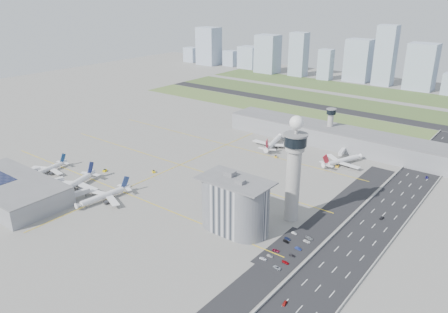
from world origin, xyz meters
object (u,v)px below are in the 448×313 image
Objects in this scene: airplane_far_a at (274,140)px; car_lot_3 at (286,241)px; tug_2 at (127,186)px; car_lot_0 at (263,259)px; airplane_near_b at (73,181)px; tug_1 at (105,170)px; tug_3 at (154,171)px; car_lot_11 at (309,238)px; secondary_tower at (330,123)px; jet_bridge_near_1 at (44,186)px; car_lot_1 at (270,256)px; jet_bridge_far_1 at (344,151)px; car_lot_5 at (294,233)px; car_lot_4 at (288,239)px; car_lot_8 at (292,255)px; airplane_near_c at (102,193)px; tug_0 at (39,172)px; car_hw_0 at (285,303)px; control_tower at (294,165)px; car_lot_7 at (286,262)px; car_hw_4 at (430,153)px; jet_bridge_near_2 at (69,198)px; admin_building at (235,205)px; jet_bridge_near_0 at (21,175)px; car_lot_6 at (277,268)px; airplane_near_a at (46,167)px; tug_5 at (337,166)px; airplane_far_b at (343,157)px; car_lot_10 at (307,241)px; car_lot_2 at (276,251)px.

airplane_far_a is 155.96m from car_lot_3.
tug_2 reaches higher than car_lot_0.
tug_1 is at bearing 178.38° from airplane_near_b.
car_lot_11 is (137.11, -12.58, -0.27)m from tug_3.
secondary_tower is 239.88m from jet_bridge_near_1.
airplane_far_a is 13.50× the size of car_lot_1.
jet_bridge_far_1 is 180.77m from tug_2.
tug_1 is at bearing 95.62° from car_lot_5.
car_lot_4 is at bearing -8.17° from car_lot_0.
airplane_near_b is 161.50m from car_lot_8.
airplane_near_c is at bearing -108.83° from secondary_tower.
tug_0 is 0.83× the size of tug_2.
tug_1 is 190.14m from car_hw_0.
car_lot_7 is at bearing -63.48° from control_tower.
car_lot_5 is at bearing -101.31° from car_hw_4.
jet_bridge_near_2 is at bearing 118.05° from car_lot_11.
jet_bridge_near_2 is at bearing -159.62° from admin_building.
admin_building is 170.00m from jet_bridge_near_0.
airplane_near_a is at bearing 99.63° from car_lot_6.
tug_1 is at bearing 77.01° from car_lot_1.
secondary_tower is at bearing -69.17° from tug_5.
tug_2 is 0.90× the size of car_lot_3.
tug_2 is 1.03× the size of car_lot_5.
airplane_near_b is at bearing 110.03° from car_lot_3.
secondary_tower reaches higher than car_lot_4.
car_lot_1 is (22.61, -143.65, -5.26)m from airplane_far_b.
airplane_far_b reaches higher than tug_3.
airplane_near_c is 9.51× the size of car_lot_6.
jet_bridge_near_1 is (-155.00, -69.00, -32.19)m from control_tower.
jet_bridge_near_1 is (-45.91, -14.22, -2.91)m from airplane_near_c.
airplane_near_a is at bearing 103.21° from car_lot_10.
car_lot_2 is at bearing -170.94° from car_lot_3.
car_lot_6 is at bearing -151.83° from car_lot_3.
car_lot_3 is at bearing -160.56° from airplane_far_a.
car_lot_5 is (30.46, 15.68, -14.76)m from admin_building.
control_tower reaches higher than car_lot_1.
jet_bridge_near_0 is 1.00× the size of jet_bridge_far_1.
tug_0 is 205.59m from car_lot_6.
tug_2 is 1.01× the size of tug_5.
car_lot_2 is at bearing -174.66° from car_lot_5.
jet_bridge_near_0 reaches higher than car_lot_2.
jet_bridge_near_2 is 3.81× the size of car_lot_4.
admin_building reaches higher than car_lot_7.
jet_bridge_near_0 is at bearing -91.03° from airplane_near_b.
jet_bridge_near_1 is at bearing 105.42° from car_lot_6.
car_lot_4 is (30.51, 8.10, -14.68)m from admin_building.
airplane_far_a is 179.77m from jet_bridge_near_2.
tug_0 is at bearing -171.31° from admin_building.
tug_0 is 49.35m from tug_1.
airplane_near_c reaches higher than jet_bridge_near_1.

